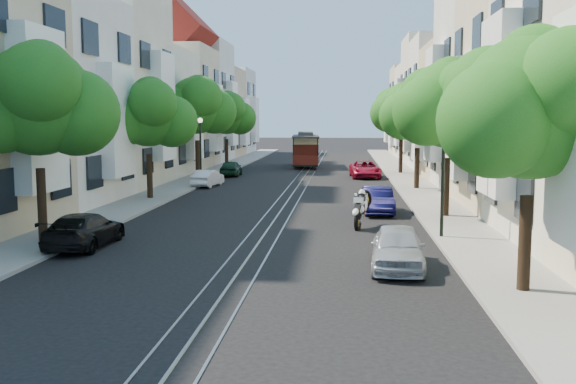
% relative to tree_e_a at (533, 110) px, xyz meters
% --- Properties ---
extents(ground, '(200.00, 200.00, 0.00)m').
position_rel_tree_e_a_xyz_m(ground, '(-7.26, 31.02, -4.40)').
color(ground, black).
rests_on(ground, ground).
extents(sidewalk_east, '(2.50, 80.00, 0.12)m').
position_rel_tree_e_a_xyz_m(sidewalk_east, '(-0.01, 31.02, -4.34)').
color(sidewalk_east, gray).
rests_on(sidewalk_east, ground).
extents(sidewalk_west, '(2.50, 80.00, 0.12)m').
position_rel_tree_e_a_xyz_m(sidewalk_west, '(-14.51, 31.02, -4.34)').
color(sidewalk_west, gray).
rests_on(sidewalk_west, ground).
extents(rail_left, '(0.06, 80.00, 0.02)m').
position_rel_tree_e_a_xyz_m(rail_left, '(-7.81, 31.02, -4.39)').
color(rail_left, gray).
rests_on(rail_left, ground).
extents(rail_slot, '(0.06, 80.00, 0.02)m').
position_rel_tree_e_a_xyz_m(rail_slot, '(-7.26, 31.02, -4.39)').
color(rail_slot, gray).
rests_on(rail_slot, ground).
extents(rail_right, '(0.06, 80.00, 0.02)m').
position_rel_tree_e_a_xyz_m(rail_right, '(-6.71, 31.02, -4.39)').
color(rail_right, gray).
rests_on(rail_right, ground).
extents(lane_line, '(0.08, 80.00, 0.01)m').
position_rel_tree_e_a_xyz_m(lane_line, '(-7.26, 31.02, -4.40)').
color(lane_line, tan).
rests_on(lane_line, ground).
extents(townhouses_east, '(7.75, 72.00, 12.00)m').
position_rel_tree_e_a_xyz_m(townhouses_east, '(4.61, 30.94, 0.79)').
color(townhouses_east, beige).
rests_on(townhouses_east, ground).
extents(townhouses_west, '(7.75, 72.00, 11.76)m').
position_rel_tree_e_a_xyz_m(townhouses_west, '(-19.13, 30.94, 0.68)').
color(townhouses_west, silver).
rests_on(townhouses_west, ground).
extents(tree_e_a, '(4.72, 3.87, 6.27)m').
position_rel_tree_e_a_xyz_m(tree_e_a, '(0.00, 0.00, 0.00)').
color(tree_e_a, black).
rests_on(tree_e_a, ground).
extents(tree_e_b, '(4.93, 4.08, 6.68)m').
position_rel_tree_e_a_xyz_m(tree_e_b, '(0.00, 12.00, 0.34)').
color(tree_e_b, black).
rests_on(tree_e_b, ground).
extents(tree_e_c, '(4.84, 3.99, 6.52)m').
position_rel_tree_e_a_xyz_m(tree_e_c, '(0.00, 23.00, 0.20)').
color(tree_e_c, black).
rests_on(tree_e_c, ground).
extents(tree_e_d, '(5.01, 4.16, 6.85)m').
position_rel_tree_e_a_xyz_m(tree_e_d, '(0.00, 34.00, 0.47)').
color(tree_e_d, black).
rests_on(tree_e_d, ground).
extents(tree_w_a, '(4.93, 4.08, 6.68)m').
position_rel_tree_e_a_xyz_m(tree_w_a, '(-14.40, 5.00, 0.34)').
color(tree_w_a, black).
rests_on(tree_w_a, ground).
extents(tree_w_b, '(4.72, 3.87, 6.27)m').
position_rel_tree_e_a_xyz_m(tree_w_b, '(-14.40, 17.00, 0.00)').
color(tree_w_b, black).
rests_on(tree_w_b, ground).
extents(tree_w_c, '(5.13, 4.28, 7.09)m').
position_rel_tree_e_a_xyz_m(tree_w_c, '(-14.40, 28.00, 0.67)').
color(tree_w_c, black).
rests_on(tree_w_c, ground).
extents(tree_w_d, '(4.84, 3.99, 6.52)m').
position_rel_tree_e_a_xyz_m(tree_w_d, '(-14.40, 39.00, 0.20)').
color(tree_w_d, black).
rests_on(tree_w_d, ground).
extents(lamp_east, '(0.32, 0.32, 4.16)m').
position_rel_tree_e_a_xyz_m(lamp_east, '(-0.96, 7.02, -1.55)').
color(lamp_east, black).
rests_on(lamp_east, ground).
extents(lamp_west, '(0.32, 0.32, 4.16)m').
position_rel_tree_e_a_xyz_m(lamp_west, '(-13.56, 25.02, -1.55)').
color(lamp_west, black).
rests_on(lamp_west, ground).
extents(sportbike_rider, '(0.82, 2.04, 1.47)m').
position_rel_tree_e_a_xyz_m(sportbike_rider, '(-3.72, 9.28, -3.56)').
color(sportbike_rider, black).
rests_on(sportbike_rider, ground).
extents(cable_car, '(2.70, 7.42, 2.81)m').
position_rel_tree_e_a_xyz_m(cable_car, '(-7.76, 41.08, -2.74)').
color(cable_car, black).
rests_on(cable_car, ground).
extents(parked_car_e_near, '(1.67, 3.69, 1.23)m').
position_rel_tree_e_a_xyz_m(parked_car_e_near, '(-2.86, 2.42, -3.78)').
color(parked_car_e_near, '#9EA3A9').
rests_on(parked_car_e_near, ground).
extents(parked_car_e_mid, '(1.38, 3.65, 1.19)m').
position_rel_tree_e_a_xyz_m(parked_car_e_mid, '(-2.86, 13.24, -3.80)').
color(parked_car_e_mid, '#0C0B3B').
rests_on(parked_car_e_mid, ground).
extents(parked_car_e_far, '(2.33, 4.52, 1.22)m').
position_rel_tree_e_a_xyz_m(parked_car_e_far, '(-2.86, 30.78, -3.79)').
color(parked_car_e_far, maroon).
rests_on(parked_car_e_far, ground).
extents(parked_car_w_near, '(1.66, 3.99, 1.15)m').
position_rel_tree_e_a_xyz_m(parked_car_w_near, '(-12.86, 4.64, -3.82)').
color(parked_car_w_near, black).
rests_on(parked_car_w_near, ground).
extents(parked_car_w_mid, '(1.54, 3.35, 1.06)m').
position_rel_tree_e_a_xyz_m(parked_car_w_mid, '(-12.86, 23.80, -3.87)').
color(parked_car_w_mid, silver).
rests_on(parked_car_w_mid, ground).
extents(parked_car_w_far, '(1.49, 3.47, 1.17)m').
position_rel_tree_e_a_xyz_m(parked_car_w_far, '(-12.72, 31.34, -3.81)').
color(parked_car_w_far, '#143320').
rests_on(parked_car_w_far, ground).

